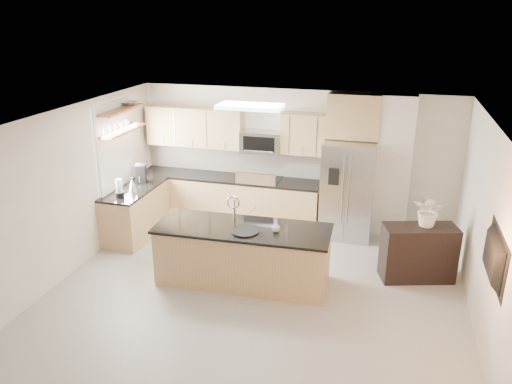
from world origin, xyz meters
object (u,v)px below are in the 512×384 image
(island, at_px, (243,254))
(bowl, at_px, (130,103))
(cup, at_px, (276,229))
(flower_vase, at_px, (431,203))
(kettle, at_px, (132,185))
(television, at_px, (489,256))
(microwave, at_px, (261,142))
(credenza, at_px, (418,253))
(blender, at_px, (119,189))
(range, at_px, (260,202))
(coffee_maker, at_px, (141,174))
(platter, at_px, (245,232))
(refrigerator, at_px, (348,190))

(island, bearing_deg, bowl, 147.17)
(cup, height_order, flower_vase, flower_vase)
(cup, xyz_separation_m, kettle, (-2.86, 0.99, 0.07))
(flower_vase, bearing_deg, television, -74.00)
(microwave, distance_m, kettle, 2.49)
(television, bearing_deg, credenza, 19.19)
(blender, distance_m, television, 5.81)
(range, distance_m, kettle, 2.41)
(television, bearing_deg, coffee_maker, 66.87)
(island, xyz_separation_m, blender, (-2.40, 0.62, 0.61))
(cup, xyz_separation_m, television, (2.68, -0.94, 0.40))
(microwave, distance_m, platter, 2.58)
(kettle, distance_m, television, 5.87)
(credenza, bearing_deg, range, 138.19)
(kettle, relative_size, flower_vase, 0.33)
(television, bearing_deg, platter, 75.52)
(television, bearing_deg, microwave, 47.25)
(microwave, distance_m, island, 2.59)
(cup, height_order, television, television)
(flower_vase, bearing_deg, coffee_maker, 173.59)
(platter, relative_size, blender, 1.21)
(refrigerator, height_order, cup, refrigerator)
(refrigerator, relative_size, cup, 15.33)
(platter, distance_m, television, 3.24)
(microwave, bearing_deg, blender, -141.27)
(blender, bearing_deg, coffee_maker, 91.41)
(blender, height_order, coffee_maker, coffee_maker)
(range, xyz_separation_m, television, (3.51, -3.12, 0.88))
(credenza, relative_size, cup, 9.43)
(range, relative_size, microwave, 1.50)
(refrigerator, xyz_separation_m, television, (1.85, -3.07, 0.46))
(island, distance_m, bowl, 3.56)
(range, relative_size, kettle, 4.67)
(coffee_maker, bearing_deg, island, -30.68)
(microwave, height_order, kettle, microwave)
(microwave, xyz_separation_m, flower_vase, (2.99, -1.42, -0.38))
(platter, height_order, coffee_maker, coffee_maker)
(blender, relative_size, television, 0.30)
(bowl, bearing_deg, television, -23.35)
(microwave, relative_size, blender, 2.32)
(coffee_maker, height_order, bowl, bowl)
(island, xyz_separation_m, credenza, (2.58, 0.80, -0.02))
(credenza, bearing_deg, television, -87.53)
(microwave, xyz_separation_m, credenza, (2.90, -1.48, -1.19))
(kettle, height_order, bowl, bowl)
(platter, relative_size, television, 0.37)
(credenza, distance_m, television, 2.08)
(kettle, bearing_deg, cup, -19.15)
(bowl, xyz_separation_m, flower_vase, (5.24, -0.66, -1.13))
(bowl, bearing_deg, range, 15.73)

